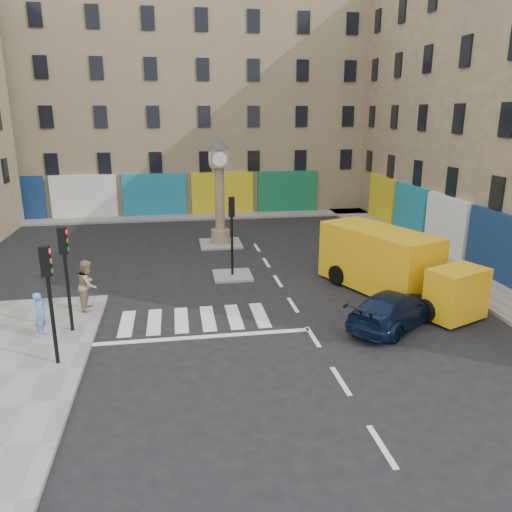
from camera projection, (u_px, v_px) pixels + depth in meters
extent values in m
plane|color=black|center=(321.00, 350.00, 16.42)|extent=(120.00, 120.00, 0.00)
cube|color=gray|center=(423.00, 254.00, 27.23)|extent=(2.60, 30.00, 0.15)
cube|color=gray|center=(183.00, 217.00, 36.82)|extent=(32.00, 2.40, 0.15)
cube|color=gray|center=(232.00, 275.00, 23.68)|extent=(1.80, 1.80, 0.12)
cube|color=gray|center=(221.00, 244.00, 29.37)|extent=(2.40, 2.40, 0.12)
cube|color=#867659|center=(177.00, 99.00, 39.97)|extent=(32.00, 10.00, 17.00)
cylinder|color=black|center=(53.00, 320.00, 14.90)|extent=(0.12, 0.12, 2.80)
cube|color=black|center=(46.00, 261.00, 14.38)|extent=(0.28, 0.22, 0.90)
cylinder|color=black|center=(69.00, 293.00, 17.17)|extent=(0.12, 0.12, 2.80)
cube|color=black|center=(63.00, 241.00, 16.65)|extent=(0.28, 0.22, 0.90)
cylinder|color=black|center=(232.00, 246.00, 23.27)|extent=(0.12, 0.12, 2.80)
cube|color=black|center=(232.00, 207.00, 22.76)|extent=(0.28, 0.22, 0.90)
cylinder|color=#9A8B65|center=(220.00, 236.00, 29.24)|extent=(1.10, 1.10, 0.80)
cylinder|color=#9A8B65|center=(220.00, 199.00, 28.62)|extent=(0.56, 0.56, 3.60)
cube|color=#9A8B65|center=(219.00, 158.00, 27.98)|extent=(1.00, 1.00, 1.00)
cylinder|color=white|center=(220.00, 159.00, 27.49)|extent=(0.80, 0.06, 0.80)
cone|color=#333338|center=(219.00, 143.00, 27.74)|extent=(1.20, 1.20, 0.70)
imported|color=black|center=(394.00, 309.00, 18.13)|extent=(4.64, 4.10, 1.29)
cube|color=gold|center=(378.00, 258.00, 21.71)|extent=(4.12, 5.83, 2.58)
cube|color=gold|center=(456.00, 293.00, 18.50)|extent=(2.48, 2.05, 1.91)
cube|color=black|center=(459.00, 282.00, 18.33)|extent=(2.15, 1.66, 0.79)
cylinder|color=black|center=(425.00, 311.00, 18.47)|extent=(0.60, 0.94, 0.90)
cylinder|color=black|center=(463.00, 299.00, 19.60)|extent=(0.60, 0.94, 0.90)
cylinder|color=black|center=(337.00, 275.00, 22.51)|extent=(0.60, 0.94, 0.90)
cylinder|color=black|center=(373.00, 267.00, 23.64)|extent=(0.60, 0.94, 0.90)
imported|color=#5591C2|center=(41.00, 315.00, 16.89)|extent=(0.43, 0.61, 1.58)
imported|color=#987F5D|center=(88.00, 285.00, 19.21)|extent=(0.81, 1.01, 1.96)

